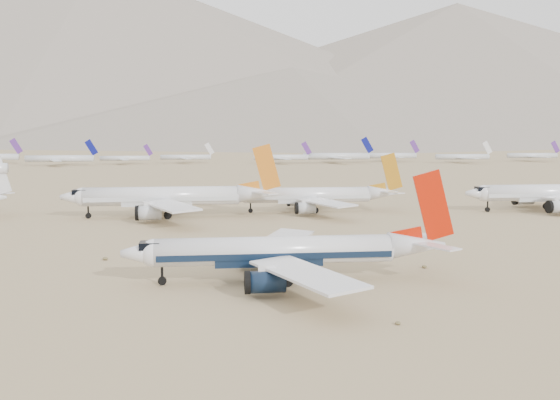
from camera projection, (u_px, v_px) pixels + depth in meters
name	position (u px, v px, depth m)	size (l,w,h in m)	color
ground	(283.00, 274.00, 101.18)	(7000.00, 7000.00, 0.00)	#917754
main_airliner	(289.00, 251.00, 95.78)	(48.81, 47.68, 17.23)	silver
row2_navy_widebody	(556.00, 193.00, 178.48)	(51.69, 50.55, 18.39)	silver
row2_gold_tail	(316.00, 195.00, 176.38)	(46.97, 45.94, 16.73)	silver
row2_orange_tail	(171.00, 197.00, 165.62)	(54.71, 53.53, 19.52)	silver
distant_storage_row	(327.00, 156.00, 430.47)	(661.50, 68.19, 15.67)	silver
mountain_range	(237.00, 68.00, 1714.03)	(7354.00, 3024.00, 470.00)	slate
foothills	(480.00, 107.00, 1239.00)	(4637.50, 1395.00, 155.00)	slate
desert_scrub	(332.00, 329.00, 72.57)	(261.14, 121.67, 0.63)	brown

